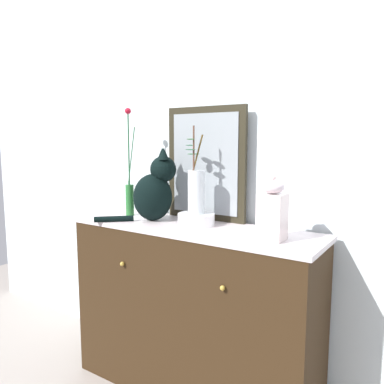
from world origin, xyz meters
The scene contains 8 objects.
wall_back centered at (0.00, 0.28, 1.30)m, with size 4.40×0.08×2.60m, color silver.
sideboard centered at (0.00, 0.00, 0.47)m, with size 1.39×0.43×0.94m.
mirror_leaning centered at (-0.03, 0.19, 1.26)m, with size 0.50×0.03×0.64m.
cat_sitting centered at (-0.25, 0.00, 1.12)m, with size 0.39×0.38×0.41m.
vase_slim_green centered at (-0.47, 0.03, 1.10)m, with size 0.08×0.05×0.64m.
bowl_porcelain centered at (0.01, 0.03, 0.98)m, with size 0.20×0.20×0.06m, color white.
vase_glass_clear centered at (0.01, 0.03, 1.13)m, with size 0.16×0.14×0.46m.
jar_lidded_porcelain centered at (0.47, -0.05, 1.08)m, with size 0.11×0.11×0.30m.
Camera 1 is at (1.10, -1.66, 1.39)m, focal length 35.89 mm.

